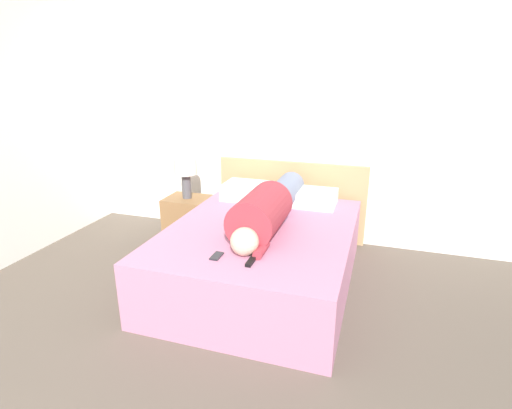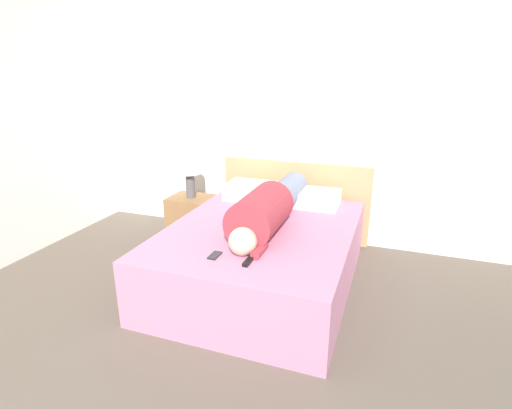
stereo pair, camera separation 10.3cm
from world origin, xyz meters
TOP-DOWN VIEW (x-y plane):
  - wall_back at (0.00, 3.39)m, footprint 6.06×0.06m
  - bed at (0.02, 2.21)m, footprint 1.54×1.98m
  - headboard at (0.02, 3.32)m, footprint 1.66×0.04m
  - nightstand at (-1.03, 2.87)m, footprint 0.47×0.39m
  - table_lamp at (-1.03, 2.87)m, footprint 0.24×0.24m
  - person_lying at (0.07, 2.26)m, footprint 0.37×1.61m
  - pillow_near_headboard at (-0.35, 2.93)m, footprint 0.48×0.38m
  - pillow_second at (0.34, 2.93)m, footprint 0.46×0.38m
  - tv_remote at (0.16, 1.54)m, footprint 0.04×0.15m
  - cell_phone at (-0.11, 1.55)m, footprint 0.06×0.13m

SIDE VIEW (x-z plane):
  - nightstand at x=-1.03m, z-range 0.00..0.50m
  - bed at x=0.02m, z-range 0.00..0.54m
  - headboard at x=0.02m, z-range 0.00..0.88m
  - cell_phone at x=-0.11m, z-range 0.54..0.55m
  - tv_remote at x=0.16m, z-range 0.54..0.56m
  - pillow_second at x=0.34m, z-range 0.54..0.69m
  - pillow_near_headboard at x=-0.35m, z-range 0.54..0.70m
  - person_lying at x=0.07m, z-range 0.52..0.89m
  - table_lamp at x=-1.03m, z-range 0.59..1.03m
  - wall_back at x=0.00m, z-range 0.00..2.60m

